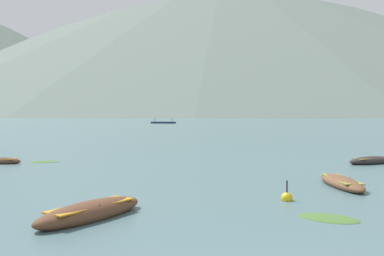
# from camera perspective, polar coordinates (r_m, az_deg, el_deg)

# --- Properties ---
(ground_plane) EXTENTS (6000.00, 6000.00, 0.00)m
(ground_plane) POSITION_cam_1_polar(r_m,az_deg,el_deg) (1506.69, -5.04, 1.70)
(ground_plane) COLOR slate
(mountain_2) EXTENTS (2246.50, 2246.50, 572.14)m
(mountain_2) POSITION_cam_1_polar(r_m,az_deg,el_deg) (1567.57, 4.56, 12.22)
(mountain_2) COLOR slate
(mountain_2) RESTS_ON ground
(mountain_3) EXTENTS (2225.56, 2225.56, 507.77)m
(mountain_3) POSITION_cam_1_polar(r_m,az_deg,el_deg) (1829.76, 17.95, 9.62)
(mountain_3) COLOR #56665B
(mountain_3) RESTS_ON ground
(rowboat_0) EXTENTS (4.30, 2.58, 0.66)m
(rowboat_0) POSITION_cam_1_polar(r_m,az_deg,el_deg) (32.02, 23.84, -4.21)
(rowboat_0) COLOR #2D2826
(rowboat_0) RESTS_ON ground
(rowboat_4) EXTENTS (1.52, 4.63, 0.61)m
(rowboat_4) POSITION_cam_1_polar(r_m,az_deg,el_deg) (21.35, 20.17, -7.17)
(rowboat_4) COLOR brown
(rowboat_4) RESTS_ON ground
(rowboat_5) EXTENTS (3.81, 4.22, 0.75)m
(rowboat_5) POSITION_cam_1_polar(r_m,az_deg,el_deg) (14.42, -13.92, -11.28)
(rowboat_5) COLOR brown
(rowboat_5) RESTS_ON ground
(ferry_0) EXTENTS (10.29, 5.77, 2.54)m
(ferry_0) POSITION_cam_1_polar(r_m,az_deg,el_deg) (166.67, -4.04, 0.79)
(ferry_0) COLOR navy
(ferry_0) RESTS_ON ground
(mooring_buoy) EXTENTS (0.48, 0.48, 0.96)m
(mooring_buoy) POSITION_cam_1_polar(r_m,az_deg,el_deg) (17.29, 13.13, -9.51)
(mooring_buoy) COLOR yellow
(mooring_buoy) RESTS_ON ground
(weed_patch_1) EXTENTS (2.44, 1.57, 0.14)m
(weed_patch_1) POSITION_cam_1_polar(r_m,az_deg,el_deg) (32.17, -19.95, -4.50)
(weed_patch_1) COLOR #477033
(weed_patch_1) RESTS_ON ground
(weed_patch_2) EXTENTS (2.40, 2.26, 0.14)m
(weed_patch_2) POSITION_cam_1_polar(r_m,az_deg,el_deg) (14.80, 18.56, -11.90)
(weed_patch_2) COLOR #477033
(weed_patch_2) RESTS_ON ground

